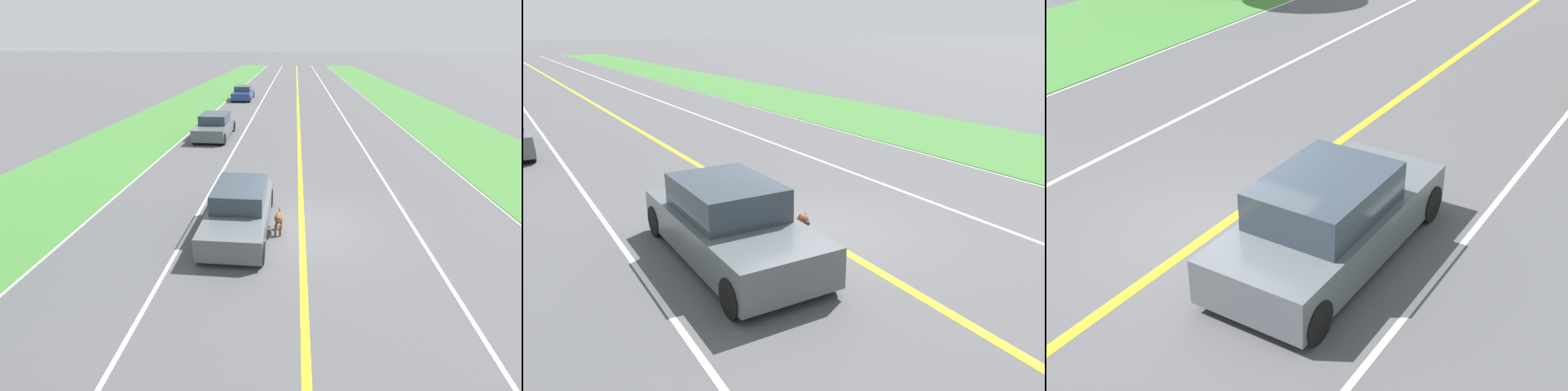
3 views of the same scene
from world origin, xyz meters
TOP-DOWN VIEW (x-y plane):
  - ground_plane at (0.00, 0.00)m, footprint 400.00×400.00m
  - centre_divider_line at (0.00, 0.00)m, footprint 0.18×160.00m
  - lane_edge_line_right at (7.00, 0.00)m, footprint 0.14×160.00m
  - lane_dash_same_dir at (3.50, 0.00)m, footprint 0.10×160.00m
  - lane_dash_oncoming at (-3.50, 0.00)m, footprint 0.10×160.00m
  - grass_verge_right at (10.00, 0.00)m, footprint 6.00×160.00m
  - ego_car at (1.92, 0.28)m, footprint 1.81×4.33m
  - dog at (0.73, 0.52)m, footprint 0.23×1.11m
  - car_trailing_near at (5.11, -10.91)m, footprint 1.88×4.22m
  - car_trailing_mid at (5.48, -25.98)m, footprint 1.86×4.24m

SIDE VIEW (x-z plane):
  - ground_plane at x=0.00m, z-range 0.00..0.00m
  - centre_divider_line at x=0.00m, z-range 0.00..0.01m
  - lane_edge_line_right at x=7.00m, z-range 0.00..0.01m
  - lane_dash_same_dir at x=3.50m, z-range 0.00..0.01m
  - lane_dash_oncoming at x=-3.50m, z-range 0.00..0.01m
  - grass_verge_right at x=10.00m, z-range 0.00..0.03m
  - dog at x=0.73m, z-range 0.10..0.91m
  - car_trailing_mid at x=5.48m, z-range -0.04..1.27m
  - car_trailing_near at x=5.11m, z-range -0.05..1.34m
  - ego_car at x=1.92m, z-range -0.06..1.36m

